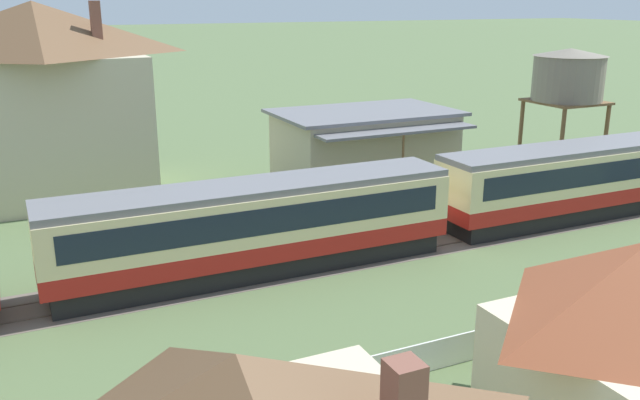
# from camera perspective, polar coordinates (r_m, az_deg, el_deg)

# --- Properties ---
(ground_plane) EXTENTS (600.00, 600.00, 0.00)m
(ground_plane) POSITION_cam_1_polar(r_m,az_deg,el_deg) (33.43, 8.25, -3.62)
(ground_plane) COLOR #566B42
(passenger_train) EXTENTS (55.85, 3.17, 4.00)m
(passenger_train) POSITION_cam_1_polar(r_m,az_deg,el_deg) (29.16, -4.98, -1.93)
(passenger_train) COLOR #AD1E19
(passenger_train) RESTS_ON ground_plane
(railway_track) EXTENTS (126.13, 3.60, 0.04)m
(railway_track) POSITION_cam_1_polar(r_m,az_deg,el_deg) (31.11, 0.78, -4.99)
(railway_track) COLOR #665B51
(railway_track) RESTS_ON ground_plane
(station_building) EXTENTS (11.09, 8.25, 4.79)m
(station_building) POSITION_cam_1_polar(r_m,az_deg,el_deg) (42.73, 3.75, 4.37)
(station_building) COLOR #BCB293
(station_building) RESTS_ON ground_plane
(station_house_brown_roof) EXTENTS (12.20, 8.68, 11.35)m
(station_house_brown_roof) POSITION_cam_1_polar(r_m,az_deg,el_deg) (42.65, -22.34, 7.83)
(station_house_brown_roof) COLOR beige
(station_house_brown_roof) RESTS_ON ground_plane
(water_tower) EXTENTS (4.90, 4.90, 8.29)m
(water_tower) POSITION_cam_1_polar(r_m,az_deg,el_deg) (49.15, 20.18, 9.74)
(water_tower) COLOR brown
(water_tower) RESTS_ON ground_plane
(cottage_terracotta_roof) EXTENTS (6.48, 6.08, 5.68)m
(cottage_terracotta_roof) POSITION_cam_1_polar(r_m,az_deg,el_deg) (19.78, 25.14, -10.56)
(cottage_terracotta_roof) COLOR beige
(cottage_terracotta_roof) RESTS_ON ground_plane
(picket_fence_front) EXTENTS (45.74, 0.06, 1.05)m
(picket_fence_front) POSITION_cam_1_polar(r_m,az_deg,el_deg) (21.29, 3.80, -14.33)
(picket_fence_front) COLOR white
(picket_fence_front) RESTS_ON ground_plane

